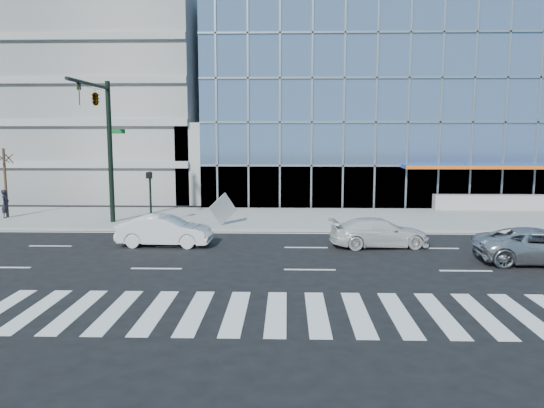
{
  "coord_description": "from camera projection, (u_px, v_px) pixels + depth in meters",
  "views": [
    {
      "loc": [
        -0.9,
        -24.06,
        5.28
      ],
      "look_at": [
        -1.67,
        3.0,
        1.63
      ],
      "focal_mm": 35.0,
      "sensor_mm": 36.0,
      "label": 1
    }
  ],
  "objects": [
    {
      "name": "theatre_building",
      "position": [
        448.0,
        108.0,
        48.88
      ],
      "size": [
        42.0,
        26.0,
        15.0
      ],
      "primitive_type": "cube",
      "color": "#6A87B0",
      "rests_on": "ground"
    },
    {
      "name": "street_tree_near",
      "position": [
        4.0,
        158.0,
        31.95
      ],
      "size": [
        1.1,
        1.1,
        4.23
      ],
      "color": "#332319",
      "rests_on": "sidewalk"
    },
    {
      "name": "silver_suv",
      "position": [
        540.0,
        246.0,
        21.51
      ],
      "size": [
        5.22,
        2.6,
        1.42
      ],
      "primitive_type": "imported",
      "rotation": [
        0.0,
        0.0,
        1.52
      ],
      "color": "silver",
      "rests_on": "ground"
    },
    {
      "name": "tower_backdrop",
      "position": [
        119.0,
        24.0,
        91.5
      ],
      "size": [
        14.0,
        14.0,
        48.0
      ],
      "primitive_type": "cube",
      "color": "gray",
      "rests_on": "ground"
    },
    {
      "name": "white_suv",
      "position": [
        379.0,
        233.0,
        24.66
      ],
      "size": [
        4.76,
        2.35,
        1.33
      ],
      "primitive_type": "imported",
      "rotation": [
        0.0,
        0.0,
        1.68
      ],
      "color": "silver",
      "rests_on": "ground"
    },
    {
      "name": "tilted_panel",
      "position": [
        223.0,
        209.0,
        29.56
      ],
      "size": [
        1.45,
        1.19,
        1.82
      ],
      "primitive_type": "cube",
      "rotation": [
        0.0,
        0.94,
        0.68
      ],
      "color": "#A4A4A4",
      "rests_on": "sidewalk"
    },
    {
      "name": "ramp_block",
      "position": [
        223.0,
        162.0,
        42.12
      ],
      "size": [
        6.0,
        8.0,
        6.0
      ],
      "primitive_type": "cube",
      "color": "gray",
      "rests_on": "ground"
    },
    {
      "name": "ground",
      "position": [
        306.0,
        248.0,
        24.52
      ],
      "size": [
        160.0,
        160.0,
        0.0
      ],
      "primitive_type": "plane",
      "color": "black",
      "rests_on": "ground"
    },
    {
      "name": "pedestrian",
      "position": [
        5.0,
        204.0,
        32.1
      ],
      "size": [
        0.47,
        0.66,
        1.72
      ],
      "primitive_type": "imported",
      "rotation": [
        0.0,
        0.0,
        1.67
      ],
      "color": "black",
      "rests_on": "sidewalk"
    },
    {
      "name": "sidewalk",
      "position": [
        301.0,
        218.0,
        32.43
      ],
      "size": [
        120.0,
        8.0,
        0.15
      ],
      "primitive_type": "cube",
      "color": "gray",
      "rests_on": "ground"
    },
    {
      "name": "traffic_signal",
      "position": [
        100.0,
        116.0,
        28.53
      ],
      "size": [
        1.14,
        5.74,
        8.0
      ],
      "color": "black",
      "rests_on": "sidewalk"
    },
    {
      "name": "parking_garage",
      "position": [
        83.0,
        82.0,
        49.5
      ],
      "size": [
        24.0,
        24.0,
        20.0
      ],
      "primitive_type": "cube",
      "color": "gray",
      "rests_on": "ground"
    },
    {
      "name": "white_sedan",
      "position": [
        164.0,
        231.0,
        24.86
      ],
      "size": [
        4.42,
        1.69,
        1.44
      ],
      "primitive_type": "imported",
      "rotation": [
        0.0,
        0.0,
        1.53
      ],
      "color": "silver",
      "rests_on": "ground"
    },
    {
      "name": "ped_signal_post",
      "position": [
        150.0,
        190.0,
        29.37
      ],
      "size": [
        0.3,
        0.33,
        3.0
      ],
      "color": "black",
      "rests_on": "sidewalk"
    }
  ]
}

